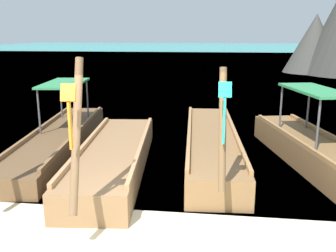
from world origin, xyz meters
TOP-DOWN VIEW (x-y plane):
  - ground at (0.00, 0.00)m, footprint 120.00×120.00m
  - sea_water at (0.00, 61.12)m, footprint 120.00×120.00m
  - longtail_boat_violet_ribbon at (-3.23, 4.53)m, footprint 2.00×7.58m
  - longtail_boat_orange_ribbon at (-1.25, 3.07)m, footprint 1.89×6.25m
  - longtail_boat_turquoise_ribbon at (0.97, 4.41)m, footprint 1.61×6.99m
  - longtail_boat_blue_ribbon at (3.54, 3.33)m, footprint 2.53×7.19m

SIDE VIEW (x-z plane):
  - ground at x=0.00m, z-range 0.00..0.00m
  - sea_water at x=0.00m, z-range 0.00..0.00m
  - longtail_boat_violet_ribbon at x=-3.23m, z-range -1.01..1.60m
  - longtail_boat_orange_ribbon at x=-1.25m, z-range -1.08..1.69m
  - longtail_boat_turquoise_ribbon at x=0.97m, z-range -0.97..1.60m
  - longtail_boat_blue_ribbon at x=3.54m, z-range -0.88..1.61m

